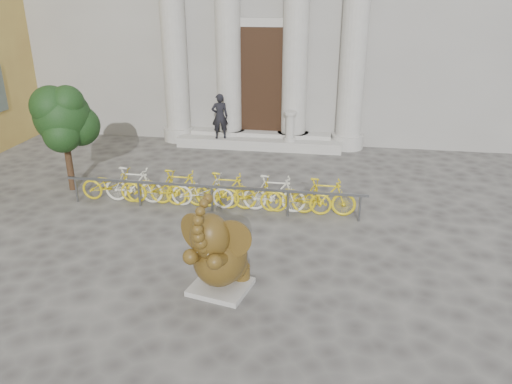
% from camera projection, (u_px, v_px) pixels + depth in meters
% --- Properties ---
extents(ground, '(80.00, 80.00, 0.00)m').
position_uv_depth(ground, '(186.00, 284.00, 9.93)').
color(ground, '#474442').
rests_on(ground, ground).
extents(entrance_steps, '(6.00, 1.20, 0.36)m').
position_uv_depth(entrance_steps, '(259.00, 142.00, 18.44)').
color(entrance_steps, '#A8A59E').
rests_on(entrance_steps, ground).
extents(elephant_statue, '(1.41, 1.69, 2.15)m').
position_uv_depth(elephant_statue, '(219.00, 255.00, 9.43)').
color(elephant_statue, '#A8A59E').
rests_on(elephant_statue, ground).
extents(bike_rack, '(8.00, 0.53, 1.00)m').
position_uv_depth(bike_rack, '(213.00, 190.00, 13.21)').
color(bike_rack, slate).
rests_on(bike_rack, ground).
extents(tree, '(1.76, 1.60, 3.05)m').
position_uv_depth(tree, '(63.00, 118.00, 13.77)').
color(tree, '#332114').
rests_on(tree, ground).
extents(pedestrian, '(0.69, 0.56, 1.63)m').
position_uv_depth(pedestrian, '(220.00, 116.00, 17.95)').
color(pedestrian, black).
rests_on(pedestrian, entrance_steps).
extents(balustrade_post, '(0.44, 0.44, 1.07)m').
position_uv_depth(balustrade_post, '(290.00, 127.00, 17.74)').
color(balustrade_post, '#A8A59E').
rests_on(balustrade_post, entrance_steps).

